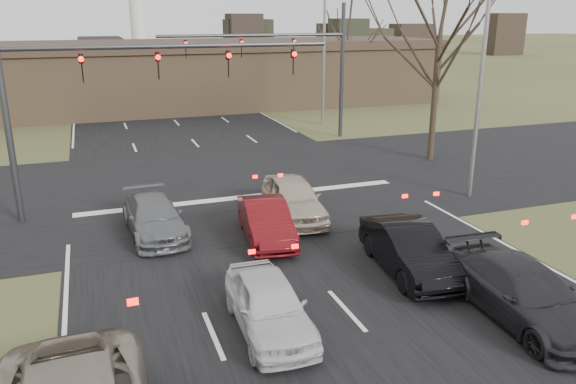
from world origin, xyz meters
The scene contains 15 objects.
ground centered at (0.00, 0.00, 0.00)m, with size 360.00×360.00×0.00m, color #424324.
road_main centered at (0.00, 60.00, 0.01)m, with size 14.00×300.00×0.02m, color black.
road_cross centered at (0.00, 15.00, 0.01)m, with size 200.00×14.00×0.02m, color black.
building centered at (2.00, 38.00, 2.67)m, with size 42.40×10.40×5.30m.
mast_arm_near centered at (-5.23, 13.00, 5.07)m, with size 12.12×0.24×8.00m.
mast_arm_far centered at (6.18, 23.00, 5.02)m, with size 11.12×0.24×8.00m.
streetlight_right_near centered at (8.82, 10.00, 5.59)m, with size 2.34×0.25×10.00m.
streetlight_right_far centered at (9.32, 27.00, 5.59)m, with size 2.34×0.25×10.00m.
tree_right_far centered at (15.00, 35.00, 6.96)m, with size 5.40×5.40×9.00m.
car_white_sedan centered at (-2.16, 2.83, 0.68)m, with size 1.60×3.99×1.36m, color silver.
car_black_hatch centered at (2.71, 4.52, 0.73)m, with size 1.54×4.42×1.45m, color black.
car_charcoal_sedan centered at (4.00, 1.21, 0.71)m, with size 1.98×4.87×1.41m, color black.
car_grey_ahead centered at (-4.00, 10.07, 0.64)m, with size 1.79×4.41×1.28m, color slate.
car_red_ahead centered at (-0.50, 8.33, 0.68)m, with size 1.43×4.10×1.35m, color #5B0D10.
car_silver_ahead centered at (1.10, 10.02, 0.77)m, with size 1.82×4.53×1.54m, color beige.
Camera 1 is at (-5.75, -8.63, 7.31)m, focal length 35.00 mm.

